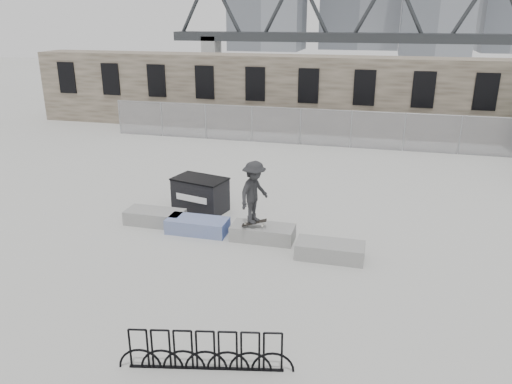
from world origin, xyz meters
TOP-DOWN VIEW (x-y plane):
  - ground at (0.00, 0.00)m, footprint 120.00×120.00m
  - stone_wall at (0.00, 16.24)m, footprint 36.00×2.58m
  - chainlink_fence at (-0.00, 12.50)m, footprint 22.06×0.06m
  - planter_far_left at (-2.94, 0.24)m, footprint 2.00×0.90m
  - planter_center_left at (-1.26, -0.09)m, footprint 2.00×0.90m
  - planter_center_right at (0.96, -0.11)m, footprint 2.00×0.90m
  - planter_offset at (3.19, -0.85)m, footprint 2.00×0.90m
  - dumpster at (-1.84, 1.79)m, footprint 2.11×1.57m
  - bike_rack at (1.32, -6.42)m, footprint 3.52×0.80m
  - truss_bridge at (10.00, 55.00)m, footprint 70.00×3.00m
  - skateboarder at (0.73, -0.29)m, footprint 1.12×1.45m

SIDE VIEW (x-z plane):
  - ground at x=0.00m, z-range 0.00..0.00m
  - planter_far_left at x=-2.94m, z-range 0.02..0.50m
  - planter_center_left at x=-1.26m, z-range 0.02..0.50m
  - planter_center_right at x=0.96m, z-range 0.02..0.50m
  - planter_offset at x=3.19m, z-range 0.02..0.50m
  - bike_rack at x=1.32m, z-range -0.01..0.89m
  - dumpster at x=-1.84m, z-range 0.01..1.25m
  - chainlink_fence at x=0.00m, z-range 0.03..2.05m
  - skateboarder at x=0.73m, z-range 0.59..2.71m
  - stone_wall at x=0.00m, z-range 0.01..4.51m
  - truss_bridge at x=10.00m, z-range -0.77..9.03m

